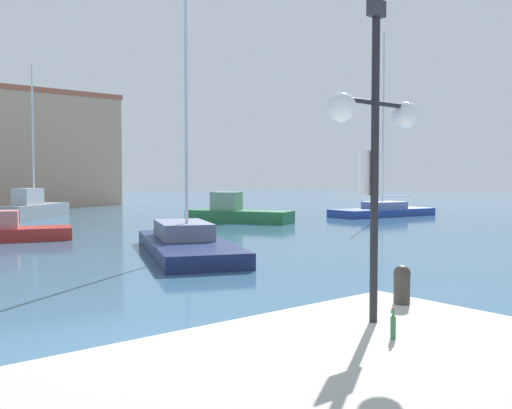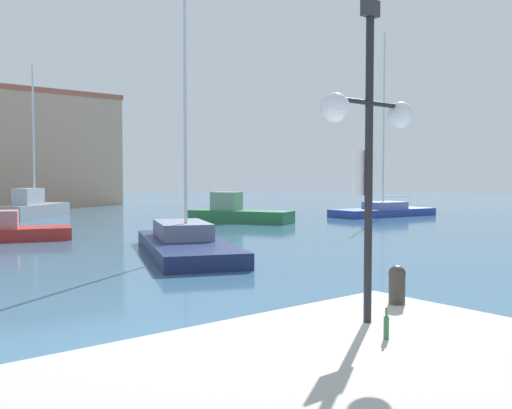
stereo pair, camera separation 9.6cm
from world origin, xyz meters
The scene contains 9 objects.
water centered at (15.00, 20.00, 0.00)m, with size 160.00×160.00×0.00m, color #38607F.
lamppost centered at (1.08, -2.12, 3.45)m, with size 1.60×0.35×4.01m.
bottle centered at (0.65, -2.75, 1.13)m, with size 0.06×0.06×0.36m.
mooring_bollard centered at (2.22, -1.72, 1.29)m, with size 0.25×0.25×0.56m.
motorboat_green_behind_lamppost centered at (17.20, 21.88, 0.57)m, with size 5.01×7.02×1.92m.
sailboat_blue_near_pier centered at (29.19, 19.65, 0.45)m, with size 8.62×3.83×13.55m.
sailboat_grey_far_left centered at (8.17, 33.51, 0.74)m, with size 6.34×6.20×10.68m.
sailboat_navy_outer_mooring centered at (6.60, 11.09, 0.48)m, with size 5.80×8.95×13.65m.
waterfront_apartments centered at (15.50, 51.41, 5.81)m, with size 13.83×5.53×11.60m.
Camera 2 is at (-4.44, -6.67, 2.80)m, focal length 39.35 mm.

